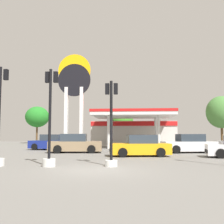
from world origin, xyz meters
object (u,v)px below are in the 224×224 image
car_3 (75,144)px  car_5 (52,143)px  car_1 (140,147)px  tree_0 (37,117)px  tree_2 (221,112)px  traffic_signal_1 (111,132)px  station_pole_sign (74,88)px  car_0 (189,144)px  traffic_signal_0 (50,130)px  tree_1 (122,120)px

car_3 → car_5: bearing=131.8°
car_1 → tree_0: (-17.42, 25.16, 3.93)m
tree_2 → car_3: bearing=-133.7°
traffic_signal_1 → tree_0: tree_0 is taller
station_pole_sign → traffic_signal_1: 20.47m
tree_2 → car_0: bearing=-115.3°
traffic_signal_1 → tree_0: 35.32m
station_pole_sign → traffic_signal_1: station_pole_sign is taller
car_3 → traffic_signal_0: (0.91, -9.89, 1.07)m
car_5 → traffic_signal_1: traffic_signal_1 is taller
car_1 → car_5: car_5 is taller
car_1 → tree_1: (-2.45, 23.95, 3.21)m
car_1 → tree_2: (13.31, 23.07, 4.38)m
tree_1 → tree_0: bearing=175.4°
tree_1 → car_5: bearing=-111.0°
station_pole_sign → tree_2: 23.86m
car_5 → traffic_signal_1: size_ratio=1.09×
car_3 → traffic_signal_1: size_ratio=1.10×
station_pole_sign → car_3: 11.46m
car_3 → car_5: size_ratio=1.01×
car_0 → traffic_signal_1: bearing=-119.8°
car_3 → traffic_signal_0: traffic_signal_0 is taller
car_3 → tree_1: tree_1 is taller
station_pole_sign → traffic_signal_0: 20.01m
car_5 → traffic_signal_1: 15.26m
car_3 → tree_0: bearing=118.4°
station_pole_sign → tree_1: 13.26m
tree_1 → tree_2: bearing=-3.2°
station_pole_sign → car_1: 16.11m
tree_0 → tree_1: tree_0 is taller
tree_0 → tree_2: (30.73, -2.09, 0.45)m
car_1 → tree_0: size_ratio=0.71×
car_1 → traffic_signal_0: 8.16m
tree_1 → tree_2: tree_2 is taller
car_0 → tree_2: size_ratio=0.63×
traffic_signal_0 → tree_1: tree_1 is taller
tree_2 → station_pole_sign: bearing=-153.2°
traffic_signal_0 → station_pole_sign: bearing=99.6°
traffic_signal_0 → traffic_signal_1: 3.12m
car_0 → tree_1: tree_1 is taller
car_1 → tree_2: tree_2 is taller
traffic_signal_1 → car_1: bearing=75.9°
car_3 → car_0: bearing=4.5°
station_pole_sign → car_3: station_pole_sign is taller
station_pole_sign → traffic_signal_0: bearing=-80.4°
car_1 → car_5: size_ratio=0.97×
traffic_signal_0 → traffic_signal_1: bearing=5.7°
car_0 → car_1: size_ratio=1.04×
station_pole_sign → car_1: bearing=-57.5°
car_5 → tree_1: (6.50, 16.90, 3.20)m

